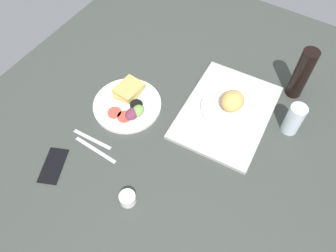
# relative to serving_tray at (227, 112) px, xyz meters

# --- Properties ---
(ground_plane) EXTENTS (1.90, 1.50, 0.03)m
(ground_plane) POSITION_rel_serving_tray_xyz_m (0.18, -0.18, -0.02)
(ground_plane) COLOR #383D38
(serving_tray) EXTENTS (0.47, 0.36, 0.02)m
(serving_tray) POSITION_rel_serving_tray_xyz_m (0.00, 0.00, 0.00)
(serving_tray) COLOR #B2B2AD
(serving_tray) RESTS_ON ground_plane
(bread_plate_near) EXTENTS (0.22, 0.22, 0.08)m
(bread_plate_near) POSITION_rel_serving_tray_xyz_m (-0.01, 0.00, 0.04)
(bread_plate_near) COLOR white
(bread_plate_near) RESTS_ON serving_tray
(plate_with_salad) EXTENTS (0.28, 0.28, 0.05)m
(plate_with_salad) POSITION_rel_serving_tray_xyz_m (0.18, -0.36, 0.01)
(plate_with_salad) COLOR white
(plate_with_salad) RESTS_ON ground_plane
(drinking_glass) EXTENTS (0.06, 0.06, 0.13)m
(drinking_glass) POSITION_rel_serving_tray_xyz_m (-0.06, 0.24, 0.06)
(drinking_glass) COLOR silver
(drinking_glass) RESTS_ON ground_plane
(soda_bottle) EXTENTS (0.06, 0.06, 0.23)m
(soda_bottle) POSITION_rel_serving_tray_xyz_m (-0.24, 0.19, 0.11)
(soda_bottle) COLOR black
(soda_bottle) RESTS_ON ground_plane
(espresso_cup) EXTENTS (0.06, 0.06, 0.04)m
(espresso_cup) POSITION_rel_serving_tray_xyz_m (0.51, -0.12, 0.01)
(espresso_cup) COLOR silver
(espresso_cup) RESTS_ON ground_plane
(fork) EXTENTS (0.02, 0.17, 0.01)m
(fork) POSITION_rel_serving_tray_xyz_m (0.38, -0.38, -0.01)
(fork) COLOR #B7B7BC
(fork) RESTS_ON ground_plane
(knife) EXTENTS (0.02, 0.19, 0.01)m
(knife) POSITION_rel_serving_tray_xyz_m (0.41, -0.34, -0.01)
(knife) COLOR #B7B7BC
(knife) RESTS_ON ground_plane
(cell_phone) EXTENTS (0.16, 0.12, 0.01)m
(cell_phone) POSITION_rel_serving_tray_xyz_m (0.55, -0.43, -0.00)
(cell_phone) COLOR black
(cell_phone) RESTS_ON ground_plane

